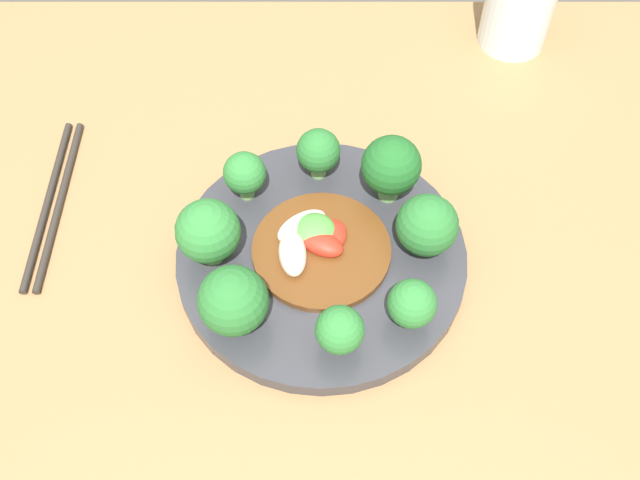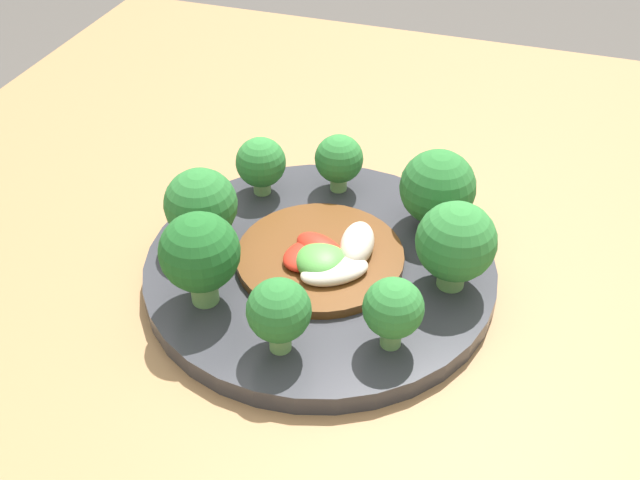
% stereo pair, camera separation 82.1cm
% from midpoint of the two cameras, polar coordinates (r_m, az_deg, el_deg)
% --- Properties ---
extents(plate, '(0.27, 0.27, 0.02)m').
position_cam_midpoint_polar(plate, '(0.48, -10.29, -46.23)').
color(plate, '#333338').
rests_on(plate, table).
extents(broccoli_west, '(0.06, 0.06, 0.07)m').
position_cam_midpoint_polar(broccoli_west, '(0.43, 7.28, -49.52)').
color(broccoli_west, '#70A356').
rests_on(broccoli_west, plate).
extents(broccoli_north, '(0.04, 0.04, 0.06)m').
position_cam_midpoint_polar(broccoli_north, '(0.45, -20.24, -56.30)').
color(broccoli_north, '#7AAD5B').
rests_on(broccoli_north, plate).
extents(broccoli_southwest, '(0.06, 0.06, 0.07)m').
position_cam_midpoint_polar(broccoli_southwest, '(0.44, 5.41, -40.27)').
color(broccoli_southwest, '#70A356').
rests_on(broccoli_southwest, plate).
extents(broccoli_southeast, '(0.04, 0.04, 0.05)m').
position_cam_midpoint_polar(broccoli_southeast, '(0.47, -16.14, -33.88)').
color(broccoli_southeast, '#89B76B').
rests_on(broccoli_southeast, plate).
extents(broccoli_northwest, '(0.04, 0.04, 0.05)m').
position_cam_midpoint_polar(broccoli_northwest, '(0.44, -3.03, -57.45)').
color(broccoli_northwest, '#70A356').
rests_on(broccoli_northwest, plate).
extents(broccoli_south, '(0.04, 0.04, 0.05)m').
position_cam_midpoint_polar(broccoli_south, '(0.46, -6.59, -34.23)').
color(broccoli_south, '#89B76B').
rests_on(broccoli_south, plate).
extents(broccoli_east, '(0.06, 0.06, 0.06)m').
position_cam_midpoint_polar(broccoli_east, '(0.46, -25.05, -40.34)').
color(broccoli_east, '#89B76B').
rests_on(broccoli_east, plate).
extents(broccoli_northeast, '(0.06, 0.06, 0.07)m').
position_cam_midpoint_polar(broccoli_northeast, '(0.45, -28.25, -48.38)').
color(broccoli_northeast, '#70A356').
rests_on(broccoli_northeast, plate).
extents(stirfry_center, '(0.13, 0.13, 0.03)m').
position_cam_midpoint_polar(stirfry_center, '(0.46, -10.02, -46.68)').
color(stirfry_center, '#5B3314').
rests_on(stirfry_center, plate).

